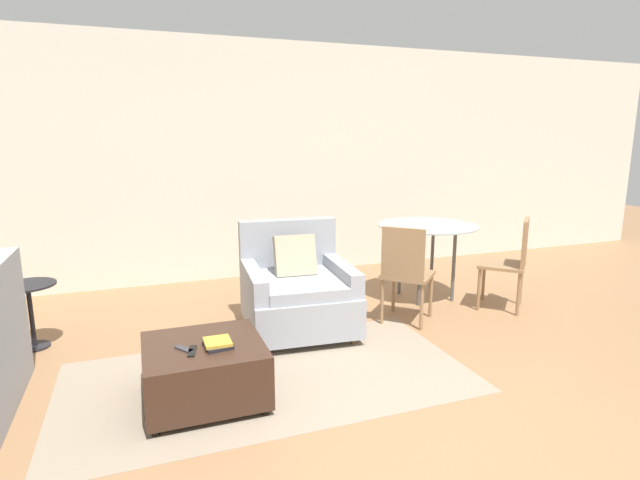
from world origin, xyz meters
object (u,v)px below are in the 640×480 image
at_px(armchair, 297,292).
at_px(tv_remote_secondary, 184,349).
at_px(dining_table, 427,234).
at_px(tv_remote_primary, 192,351).
at_px(side_table, 30,303).
at_px(ottoman, 204,369).
at_px(book_stack, 218,344).
at_px(dining_chair_near_left, 405,268).
at_px(dining_chair_near_right, 512,257).

height_order(armchair, tv_remote_secondary, armchair).
xyz_separation_m(tv_remote_secondary, dining_table, (2.58, 1.37, 0.29)).
bearing_deg(tv_remote_primary, side_table, 128.42).
relative_size(armchair, ottoman, 1.36).
relative_size(book_stack, tv_remote_secondary, 1.39).
bearing_deg(book_stack, dining_chair_near_left, 24.46).
distance_m(armchair, tv_remote_primary, 1.45).
height_order(tv_remote_secondary, dining_table, dining_table).
relative_size(ottoman, side_table, 1.39).
xyz_separation_m(ottoman, dining_chair_near_left, (1.87, 0.74, 0.31)).
distance_m(tv_remote_primary, dining_chair_near_left, 2.12).
distance_m(ottoman, dining_chair_near_right, 3.15).
bearing_deg(book_stack, tv_remote_primary, -171.90).
bearing_deg(side_table, dining_chair_near_left, -10.38).
height_order(book_stack, dining_chair_near_right, dining_chair_near_right).
bearing_deg(side_table, book_stack, -47.32).
distance_m(book_stack, dining_table, 2.77).
bearing_deg(dining_table, ottoman, -151.58).
height_order(armchair, dining_table, armchair).
distance_m(tv_remote_primary, tv_remote_secondary, 0.07).
relative_size(tv_remote_secondary, dining_table, 0.13).
height_order(armchair, dining_chair_near_right, armchair).
relative_size(book_stack, side_table, 0.36).
bearing_deg(dining_chair_near_right, book_stack, -164.66).
distance_m(book_stack, tv_remote_primary, 0.16).
bearing_deg(tv_remote_secondary, dining_chair_near_left, 21.58).
height_order(tv_remote_primary, dining_table, dining_table).
bearing_deg(tv_remote_primary, tv_remote_secondary, 132.23).
height_order(armchair, tv_remote_primary, armchair).
distance_m(tv_remote_primary, dining_chair_near_right, 3.23).
xyz_separation_m(armchair, dining_chair_near_right, (2.12, -0.21, 0.17)).
height_order(side_table, dining_chair_near_right, dining_chair_near_right).
bearing_deg(dining_chair_near_left, dining_table, 45.00).
bearing_deg(book_stack, dining_table, 30.53).
bearing_deg(ottoman, armchair, 45.88).
height_order(tv_remote_primary, side_table, side_table).
relative_size(tv_remote_secondary, dining_chair_near_left, 0.15).
height_order(ottoman, tv_remote_secondary, tv_remote_secondary).
bearing_deg(side_table, ottoman, -47.69).
bearing_deg(book_stack, dining_chair_near_right, 15.34).
distance_m(tv_remote_secondary, dining_table, 2.93).
height_order(book_stack, tv_remote_primary, book_stack).
bearing_deg(side_table, dining_chair_near_right, -7.54).
relative_size(book_stack, tv_remote_primary, 1.18).
bearing_deg(dining_table, dining_chair_near_left, -135.00).
relative_size(tv_remote_primary, tv_remote_secondary, 1.18).
xyz_separation_m(ottoman, tv_remote_secondary, (-0.12, -0.05, 0.18)).
bearing_deg(tv_remote_primary, dining_chair_near_left, 23.23).
bearing_deg(tv_remote_secondary, side_table, 128.27).
bearing_deg(dining_chair_near_right, dining_chair_near_left, 180.00).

